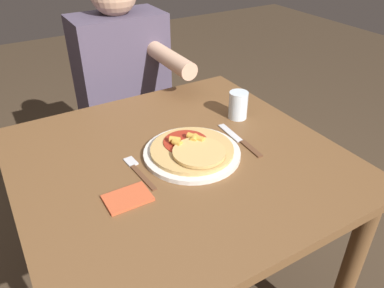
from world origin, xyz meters
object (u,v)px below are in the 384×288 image
dining_table (179,188)px  person_diner (124,83)px  fork (138,171)px  drinking_glass (238,105)px  knife (240,140)px  pizza (193,149)px  plate (192,153)px

dining_table → person_diner: (0.11, 0.72, 0.07)m
fork → drinking_glass: 0.45m
dining_table → person_diner: 0.73m
knife → drinking_glass: size_ratio=2.29×
pizza → fork: (-0.17, 0.01, -0.02)m
dining_table → plate: plate is taller
plate → knife: plate is taller
pizza → knife: (0.17, -0.00, -0.02)m
dining_table → drinking_glass: drinking_glass is taller
dining_table → pizza: pizza is taller
pizza → plate: bearing=92.2°
pizza → knife: size_ratio=1.13×
fork → knife: same height
fork → person_diner: size_ratio=0.15×
drinking_glass → person_diner: 0.65m
drinking_glass → pizza: bearing=-153.8°
plate → person_diner: 0.74m
fork → knife: 0.35m
dining_table → drinking_glass: size_ratio=9.67×
knife → drinking_glass: 0.16m
fork → person_diner: person_diner is taller
dining_table → drinking_glass: bearing=19.7°
fork → drinking_glass: size_ratio=1.83×
dining_table → pizza: (0.04, -0.02, 0.15)m
pizza → person_diner: (0.07, 0.74, -0.08)m
pizza → person_diner: size_ratio=0.21×
pizza → drinking_glass: drinking_glass is taller
pizza → fork: 0.18m
plate → fork: (-0.17, 0.01, -0.00)m
fork → drinking_glass: drinking_glass is taller
dining_table → fork: size_ratio=5.29×
fork → plate: bearing=-2.7°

